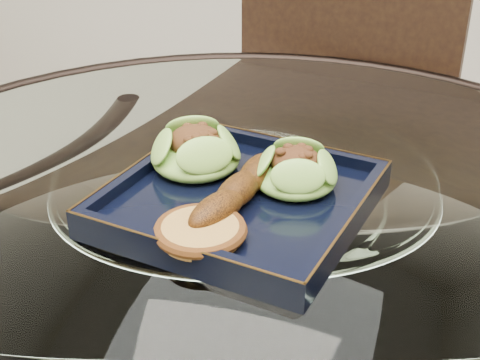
% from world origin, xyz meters
% --- Properties ---
extents(dining_table, '(1.13, 1.13, 0.77)m').
position_xyz_m(dining_table, '(-0.00, -0.00, 0.60)').
color(dining_table, white).
rests_on(dining_table, ground).
extents(dining_chair, '(0.50, 0.50, 1.03)m').
position_xyz_m(dining_chair, '(0.00, 0.47, 0.57)').
color(dining_chair, black).
rests_on(dining_chair, ground).
extents(navy_plate, '(0.31, 0.31, 0.02)m').
position_xyz_m(navy_plate, '(-0.00, -0.01, 0.77)').
color(navy_plate, black).
rests_on(navy_plate, dining_table).
extents(lettuce_wrap_left, '(0.12, 0.12, 0.04)m').
position_xyz_m(lettuce_wrap_left, '(-0.07, 0.04, 0.80)').
color(lettuce_wrap_left, '#62A02E').
rests_on(lettuce_wrap_left, navy_plate).
extents(lettuce_wrap_right, '(0.11, 0.11, 0.03)m').
position_xyz_m(lettuce_wrap_right, '(0.05, 0.03, 0.80)').
color(lettuce_wrap_right, '#52962B').
rests_on(lettuce_wrap_right, navy_plate).
extents(roasted_plantain, '(0.07, 0.17, 0.03)m').
position_xyz_m(roasted_plantain, '(-0.00, -0.02, 0.80)').
color(roasted_plantain, '#552B09').
rests_on(roasted_plantain, navy_plate).
extents(crumb_patty, '(0.09, 0.09, 0.02)m').
position_xyz_m(crumb_patty, '(-0.02, -0.10, 0.79)').
color(crumb_patty, '#BA8E3E').
rests_on(crumb_patty, navy_plate).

